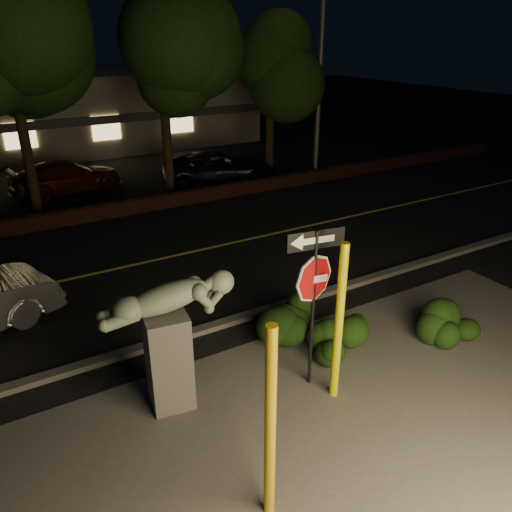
{
  "coord_description": "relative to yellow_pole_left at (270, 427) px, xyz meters",
  "views": [
    {
      "loc": [
        -4.36,
        -5.73,
        6.08
      ],
      "look_at": [
        0.62,
        2.76,
        1.6
      ],
      "focal_mm": 35.0,
      "sensor_mm": 36.0,
      "label": 1
    }
  ],
  "objects": [
    {
      "name": "ground",
      "position": [
        1.76,
        11.65,
        -1.51
      ],
      "size": [
        90.0,
        90.0,
        0.0
      ],
      "primitive_type": "plane",
      "color": "black",
      "rests_on": "ground"
    },
    {
      "name": "patio",
      "position": [
        1.76,
        0.65,
        -1.5
      ],
      "size": [
        14.0,
        6.0,
        0.02
      ],
      "primitive_type": "cube",
      "color": "#4C4944",
      "rests_on": "ground"
    },
    {
      "name": "road",
      "position": [
        1.76,
        8.65,
        -1.5
      ],
      "size": [
        80.0,
        8.0,
        0.01
      ],
      "primitive_type": "cube",
      "color": "black",
      "rests_on": "ground"
    },
    {
      "name": "lane_marking",
      "position": [
        1.76,
        8.65,
        -1.49
      ],
      "size": [
        80.0,
        0.12,
        0.0
      ],
      "primitive_type": "cube",
      "color": "#CFB352",
      "rests_on": "road"
    },
    {
      "name": "curb",
      "position": [
        1.76,
        4.55,
        -1.45
      ],
      "size": [
        80.0,
        0.25,
        0.12
      ],
      "primitive_type": "cube",
      "color": "#4C4944",
      "rests_on": "ground"
    },
    {
      "name": "brick_wall",
      "position": [
        1.76,
        12.95,
        -1.26
      ],
      "size": [
        40.0,
        0.35,
        0.5
      ],
      "primitive_type": "cube",
      "color": "#401C14",
      "rests_on": "ground"
    },
    {
      "name": "parking_lot",
      "position": [
        1.76,
        18.65,
        -1.5
      ],
      "size": [
        40.0,
        12.0,
        0.01
      ],
      "primitive_type": "cube",
      "color": "black",
      "rests_on": "ground"
    },
    {
      "name": "building",
      "position": [
        1.76,
        26.64,
        0.49
      ],
      "size": [
        22.0,
        10.2,
        4.0
      ],
      "color": "#6C6656",
      "rests_on": "ground"
    },
    {
      "name": "tree_far_b",
      "position": [
        -0.74,
        14.85,
        4.54
      ],
      "size": [
        5.2,
        5.2,
        8.41
      ],
      "color": "black",
      "rests_on": "ground"
    },
    {
      "name": "tree_far_c",
      "position": [
        4.26,
        14.45,
        4.15
      ],
      "size": [
        4.8,
        4.8,
        7.84
      ],
      "color": "black",
      "rests_on": "ground"
    },
    {
      "name": "tree_far_d",
      "position": [
        9.26,
        14.95,
        3.91
      ],
      "size": [
        4.4,
        4.4,
        7.42
      ],
      "color": "black",
      "rests_on": "ground"
    },
    {
      "name": "yellow_pole_left",
      "position": [
        0.0,
        0.0,
        0.0
      ],
      "size": [
        0.15,
        0.15,
        3.02
      ],
      "primitive_type": "cylinder",
      "color": "gold",
      "rests_on": "ground"
    },
    {
      "name": "yellow_pole_right",
      "position": [
        2.28,
        1.46,
        -0.0
      ],
      "size": [
        0.15,
        0.15,
        3.01
      ],
      "primitive_type": "cylinder",
      "color": "#F8ED09",
      "rests_on": "ground"
    },
    {
      "name": "signpost",
      "position": [
        2.09,
        1.95,
        0.69
      ],
      "size": [
        1.04,
        0.21,
        3.09
      ],
      "rotation": [
        0.0,
        0.0,
        -0.17
      ],
      "color": "black",
      "rests_on": "ground"
    },
    {
      "name": "sculpture",
      "position": [
        -0.29,
        2.74,
        -0.0
      ],
      "size": [
        2.29,
        0.9,
        2.44
      ],
      "rotation": [
        0.0,
        0.0,
        -0.14
      ],
      "color": "#4C4944",
      "rests_on": "ground"
    },
    {
      "name": "hedge_center",
      "position": [
        2.78,
        3.44,
        -0.95
      ],
      "size": [
        2.37,
        1.64,
        1.12
      ],
      "primitive_type": "ellipsoid",
      "rotation": [
        0.0,
        0.0,
        0.32
      ],
      "color": "black",
      "rests_on": "ground"
    },
    {
      "name": "hedge_right",
      "position": [
        3.24,
        2.37,
        -1.02
      ],
      "size": [
        1.62,
        1.08,
        0.98
      ],
      "primitive_type": "ellipsoid",
      "rotation": [
        0.0,
        0.0,
        0.2
      ],
      "color": "black",
      "rests_on": "ground"
    },
    {
      "name": "hedge_far_right",
      "position": [
        5.4,
        1.62,
        -1.06
      ],
      "size": [
        1.4,
        0.98,
        0.9
      ],
      "primitive_type": "ellipsoid",
      "rotation": [
        0.0,
        0.0,
        0.14
      ],
      "color": "black",
      "rests_on": "ground"
    },
    {
      "name": "streetlight",
      "position": [
        10.53,
        13.49,
        4.81
      ],
      "size": [
        1.6,
        0.48,
        10.62
      ],
      "rotation": [
        0.0,
        0.0,
        -0.11
      ],
      "color": "#4A494E",
      "rests_on": "ground"
    },
    {
      "name": "parked_car_darkred",
      "position": [
        0.74,
        16.78,
        -0.86
      ],
      "size": [
        4.69,
        2.51,
        1.29
      ],
      "primitive_type": "imported",
      "rotation": [
        0.0,
        0.0,
        1.73
      ],
      "color": "#431309",
      "rests_on": "ground"
    },
    {
      "name": "parked_car_dark",
      "position": [
        6.71,
        14.88,
        -0.84
      ],
      "size": [
        5.24,
        3.36,
        1.35
      ],
      "primitive_type": "imported",
      "rotation": [
        0.0,
        0.0,
        1.32
      ],
      "color": "black",
      "rests_on": "ground"
    }
  ]
}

